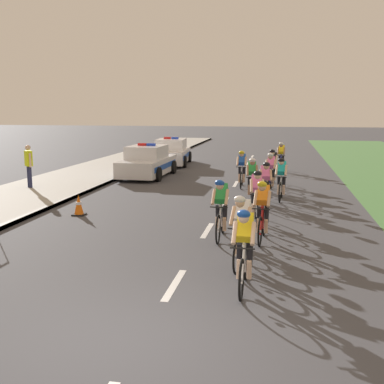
{
  "coord_description": "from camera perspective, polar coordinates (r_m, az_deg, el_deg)",
  "views": [
    {
      "loc": [
        1.84,
        -5.72,
        3.2
      ],
      "look_at": [
        -0.34,
        5.93,
        1.1
      ],
      "focal_mm": 44.29,
      "sensor_mm": 36.0,
      "label": 1
    }
  ],
  "objects": [
    {
      "name": "cyclist_seventh",
      "position": [
        16.66,
        7.23,
        1.63
      ],
      "size": [
        0.44,
        1.72,
        1.56
      ],
      "color": "black",
      "rests_on": "ground"
    },
    {
      "name": "cyclist_eleventh",
      "position": [
        20.28,
        9.68,
        3.06
      ],
      "size": [
        0.45,
        1.72,
        1.56
      ],
      "color": "black",
      "rests_on": "ground"
    },
    {
      "name": "police_car_nearest",
      "position": [
        22.52,
        -5.37,
        3.56
      ],
      "size": [
        2.08,
        4.44,
        1.59
      ],
      "color": "silver",
      "rests_on": "ground"
    },
    {
      "name": "kerb_edge",
      "position": [
        21.26,
        -9.6,
        1.41
      ],
      "size": [
        0.16,
        60.0,
        0.13
      ],
      "primitive_type": "cube",
      "color": "#9E9E99",
      "rests_on": "ground"
    },
    {
      "name": "police_car_second",
      "position": [
        27.36,
        -2.48,
        4.74
      ],
      "size": [
        2.29,
        4.54,
        1.59
      ],
      "color": "white",
      "rests_on": "ground"
    },
    {
      "name": "cyclist_fourth",
      "position": [
        11.56,
        8.49,
        -2.12
      ],
      "size": [
        0.43,
        1.72,
        1.56
      ],
      "color": "black",
      "rests_on": "ground"
    },
    {
      "name": "cyclist_ninth",
      "position": [
        18.62,
        9.45,
        2.45
      ],
      "size": [
        0.43,
        1.72,
        1.56
      ],
      "color": "black",
      "rests_on": "ground"
    },
    {
      "name": "spectator_closest",
      "position": [
        19.65,
        -19.07,
        3.3
      ],
      "size": [
        0.43,
        0.42,
        1.68
      ],
      "color": "#23284C",
      "rests_on": "sidewalk_slab"
    },
    {
      "name": "lane_markings_centre",
      "position": [
        18.44,
        4.7,
        0.02
      ],
      "size": [
        0.14,
        29.6,
        0.01
      ],
      "color": "white",
      "rests_on": "ground"
    },
    {
      "name": "traffic_cone_near",
      "position": [
        14.74,
        -13.48,
        -1.55
      ],
      "size": [
        0.36,
        0.36,
        0.64
      ],
      "color": "black",
      "rests_on": "ground"
    },
    {
      "name": "cyclist_fifth",
      "position": [
        13.4,
        7.79,
        -0.43
      ],
      "size": [
        0.45,
        1.72,
        1.56
      ],
      "color": "black",
      "rests_on": "ground"
    },
    {
      "name": "cyclist_sixth",
      "position": [
        15.55,
        8.81,
        0.99
      ],
      "size": [
        0.45,
        1.72,
        1.56
      ],
      "color": "black",
      "rests_on": "ground"
    },
    {
      "name": "cyclist_lead",
      "position": [
        8.43,
        6.32,
        -6.65
      ],
      "size": [
        0.42,
        1.72,
        1.56
      ],
      "color": "black",
      "rests_on": "ground"
    },
    {
      "name": "ground_plane",
      "position": [
        6.81,
        -6.69,
        -18.05
      ],
      "size": [
        160.0,
        160.0,
        0.0
      ],
      "primitive_type": "plane",
      "color": "#424247"
    },
    {
      "name": "cyclist_twelfth",
      "position": [
        24.51,
        10.69,
        4.21
      ],
      "size": [
        0.44,
        1.72,
        1.56
      ],
      "color": "black",
      "rests_on": "ground"
    },
    {
      "name": "cyclist_third",
      "position": [
        11.66,
        3.49,
        -1.93
      ],
      "size": [
        0.42,
        1.72,
        1.56
      ],
      "color": "black",
      "rests_on": "ground"
    },
    {
      "name": "cyclist_eighth",
      "position": [
        16.88,
        10.7,
        1.64
      ],
      "size": [
        0.44,
        1.72,
        1.56
      ],
      "color": "black",
      "rests_on": "ground"
    },
    {
      "name": "sidewalk_slab",
      "position": [
        21.98,
        -14.22,
        1.51
      ],
      "size": [
        3.93,
        60.0,
        0.12
      ],
      "primitive_type": "cube",
      "color": "#A3A099",
      "rests_on": "ground"
    },
    {
      "name": "cyclist_tenth",
      "position": [
        19.48,
        6.01,
        2.86
      ],
      "size": [
        0.42,
        1.72,
        1.56
      ],
      "color": "black",
      "rests_on": "ground"
    },
    {
      "name": "cyclist_second",
      "position": [
        9.67,
        6.0,
        -4.47
      ],
      "size": [
        0.45,
        1.72,
        1.56
      ],
      "color": "black",
      "rests_on": "ground"
    }
  ]
}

